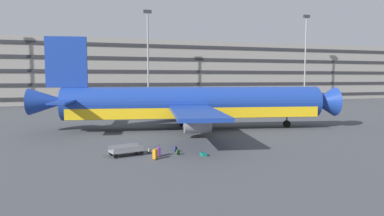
{
  "coord_description": "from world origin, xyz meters",
  "views": [
    {
      "loc": [
        -14.1,
        -38.14,
        6.21
      ],
      "look_at": [
        -3.55,
        -3.76,
        3.0
      ],
      "focal_mm": 31.53,
      "sensor_mm": 36.0,
      "label": 1
    }
  ],
  "objects": [
    {
      "name": "backpack_orange",
      "position": [
        -7.32,
        -12.07,
        0.2
      ],
      "size": [
        0.4,
        0.36,
        0.47
      ],
      "color": "#264C26",
      "rests_on": "ground_plane"
    },
    {
      "name": "baggage_cart",
      "position": [
        -11.35,
        -11.2,
        0.43
      ],
      "size": [
        3.37,
        1.86,
        0.82
      ],
      "color": "gray",
      "rests_on": "ground_plane"
    },
    {
      "name": "light_mast_center_left",
      "position": [
        39.84,
        37.45,
        12.87
      ],
      "size": [
        1.8,
        0.5,
        22.34
      ],
      "color": "gray",
      "rests_on": "ground_plane"
    },
    {
      "name": "airliner",
      "position": [
        -2.31,
        0.61,
        3.04
      ],
      "size": [
        37.04,
        30.01,
        10.9
      ],
      "color": "navy",
      "rests_on": "ground_plane"
    },
    {
      "name": "suitcase_upright",
      "position": [
        -5.43,
        -13.02,
        0.11
      ],
      "size": [
        0.39,
        0.81,
        0.23
      ],
      "color": "#147266",
      "rests_on": "ground_plane"
    },
    {
      "name": "ground_plane",
      "position": [
        0.0,
        0.0,
        0.0
      ],
      "size": [
        600.0,
        600.0,
        0.0
      ],
      "primitive_type": "plane",
      "color": "#424449"
    },
    {
      "name": "light_mast_left",
      "position": [
        -1.23,
        37.45,
        12.29
      ],
      "size": [
        1.8,
        0.5,
        21.21
      ],
      "color": "gray",
      "rests_on": "ground_plane"
    },
    {
      "name": "suitcase_small",
      "position": [
        -9.36,
        -13.09,
        0.42
      ],
      "size": [
        0.47,
        0.53,
        0.97
      ],
      "color": "orange",
      "rests_on": "ground_plane"
    },
    {
      "name": "terminal_structure",
      "position": [
        0.0,
        52.13,
        7.82
      ],
      "size": [
        165.2,
        16.27,
        15.64
      ],
      "color": "gray",
      "rests_on": "ground_plane"
    },
    {
      "name": "suitcase_laid_flat",
      "position": [
        -8.93,
        -12.19,
        0.4
      ],
      "size": [
        0.29,
        0.48,
        0.9
      ],
      "color": "#72388C",
      "rests_on": "ground_plane"
    },
    {
      "name": "backpack_black",
      "position": [
        -7.26,
        -11.04,
        0.23
      ],
      "size": [
        0.41,
        0.39,
        0.53
      ],
      "color": "navy",
      "rests_on": "ground_plane"
    },
    {
      "name": "backpack_large",
      "position": [
        -9.46,
        -10.86,
        0.2
      ],
      "size": [
        0.43,
        0.39,
        0.47
      ],
      "color": "gray",
      "rests_on": "ground_plane"
    }
  ]
}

